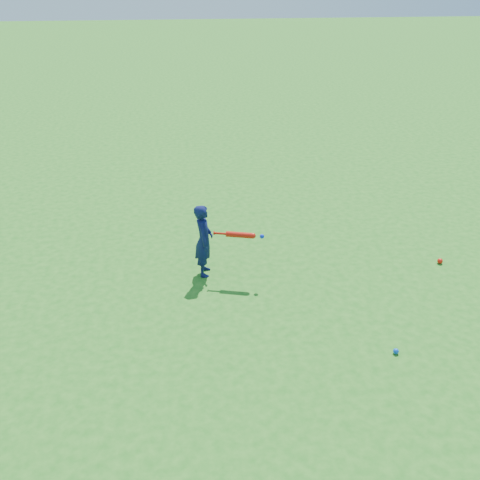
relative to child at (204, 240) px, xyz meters
The scene contains 5 objects.
ground 0.76m from the child, 125.13° to the right, with size 80.00×80.00×0.00m, color #1F6718.
child is the anchor object (origin of this frame).
ground_ball_red 3.44m from the child, ahead, with size 0.08×0.08×0.08m, color red.
ground_ball_blue 2.88m from the child, 45.03° to the right, with size 0.06×0.06×0.06m, color blue.
bat_swing 0.55m from the child, 20.39° to the right, with size 0.67×0.23×0.08m.
Camera 1 is at (0.03, -6.02, 3.86)m, focal length 40.00 mm.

